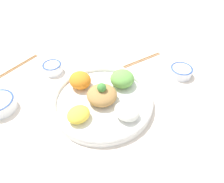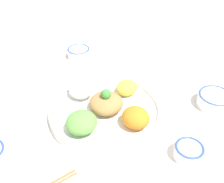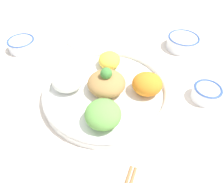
{
  "view_description": "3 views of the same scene",
  "coord_description": "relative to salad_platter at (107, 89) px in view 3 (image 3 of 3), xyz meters",
  "views": [
    {
      "loc": [
        -0.04,
        0.55,
        0.61
      ],
      "look_at": [
        -0.05,
        0.04,
        0.1
      ],
      "focal_mm": 35.0,
      "sensor_mm": 36.0,
      "label": 1
    },
    {
      "loc": [
        -0.03,
        -0.64,
        0.6
      ],
      "look_at": [
        0.01,
        -0.01,
        0.1
      ],
      "focal_mm": 42.0,
      "sensor_mm": 36.0,
      "label": 2
    },
    {
      "loc": [
        -0.28,
        -0.37,
        0.48
      ],
      "look_at": [
        -0.03,
        -0.05,
        0.06
      ],
      "focal_mm": 35.0,
      "sensor_mm": 36.0,
      "label": 3
    }
  ],
  "objects": [
    {
      "name": "ground_plane",
      "position": [
        0.01,
        0.0,
        -0.03
      ],
      "size": [
        2.4,
        2.4,
        0.0
      ],
      "primitive_type": "plane",
      "color": "silver"
    },
    {
      "name": "salad_platter",
      "position": [
        0.0,
        0.0,
        0.0
      ],
      "size": [
        0.37,
        0.37,
        0.1
      ],
      "color": "white",
      "rests_on": "ground_plane"
    },
    {
      "name": "sauce_bowl_red",
      "position": [
        0.22,
        -0.19,
        -0.0
      ],
      "size": [
        0.08,
        0.08,
        0.04
      ],
      "color": "white",
      "rests_on": "ground_plane"
    },
    {
      "name": "rice_bowl_blue",
      "position": [
        -0.1,
        0.38,
        -0.0
      ],
      "size": [
        0.1,
        0.1,
        0.04
      ],
      "color": "white",
      "rests_on": "ground_plane"
    },
    {
      "name": "rice_bowl_plain",
      "position": [
        0.37,
        0.03,
        -0.0
      ],
      "size": [
        0.11,
        0.11,
        0.05
      ],
      "color": "white",
      "rests_on": "ground_plane"
    },
    {
      "name": "serving_spoon_main",
      "position": [
        -0.25,
        0.12,
        -0.02
      ],
      "size": [
        0.08,
        0.13,
        0.01
      ],
      "rotation": [
        0.0,
        0.0,
        4.27
      ],
      "color": "beige",
      "rests_on": "ground_plane"
    },
    {
      "name": "serving_spoon_extra",
      "position": [
        0.04,
        0.34,
        -0.02
      ],
      "size": [
        0.04,
        0.12,
        0.01
      ],
      "rotation": [
        0.0,
        0.0,
        4.83
      ],
      "color": "beige",
      "rests_on": "ground_plane"
    }
  ]
}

